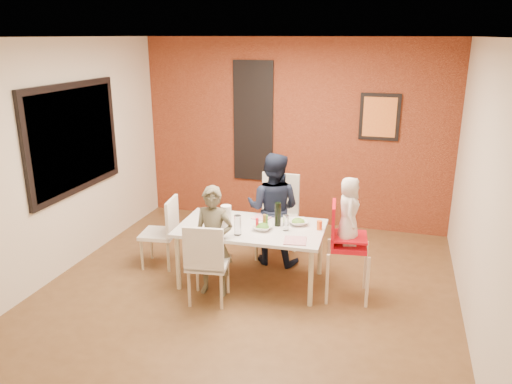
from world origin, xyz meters
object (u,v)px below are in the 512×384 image
(chair_left, at_px, (164,229))
(toddler, at_px, (349,211))
(child_near, at_px, (213,241))
(high_chair, at_px, (344,242))
(chair_near, at_px, (206,260))
(wine_bottle, at_px, (278,214))
(child_far, at_px, (273,209))
(paper_towel_roll, at_px, (226,217))
(chair_far, at_px, (278,211))
(dining_table, at_px, (251,232))

(chair_left, xyz_separation_m, toddler, (2.20, -0.14, 0.50))
(child_near, bearing_deg, high_chair, 12.85)
(chair_near, height_order, wine_bottle, wine_bottle)
(chair_near, xyz_separation_m, wine_bottle, (0.58, 0.72, 0.31))
(chair_near, bearing_deg, child_near, -95.36)
(chair_near, height_order, child_far, child_far)
(chair_left, height_order, paper_towel_roll, paper_towel_roll)
(chair_far, bearing_deg, dining_table, -96.23)
(child_near, bearing_deg, chair_left, 149.20)
(child_far, xyz_separation_m, wine_bottle, (0.18, -0.48, 0.11))
(dining_table, height_order, chair_near, chair_near)
(chair_far, xyz_separation_m, chair_left, (-1.23, -0.74, -0.10))
(child_near, bearing_deg, chair_far, 70.38)
(child_near, distance_m, child_far, 1.04)
(child_near, height_order, toddler, toddler)
(chair_near, relative_size, chair_left, 1.04)
(dining_table, xyz_separation_m, child_far, (0.10, 0.58, 0.08))
(chair_far, distance_m, paper_towel_roll, 1.04)
(chair_left, bearing_deg, child_near, 52.47)
(toddler, xyz_separation_m, wine_bottle, (-0.79, 0.15, -0.17))
(paper_towel_roll, bearing_deg, child_near, -102.25)
(chair_far, height_order, high_chair, high_chair)
(dining_table, bearing_deg, high_chair, -2.58)
(toddler, relative_size, paper_towel_roll, 2.78)
(child_far, bearing_deg, paper_towel_roll, 66.20)
(child_far, distance_m, wine_bottle, 0.52)
(high_chair, bearing_deg, child_near, 96.53)
(dining_table, height_order, child_far, child_far)
(chair_left, height_order, child_near, child_near)
(chair_near, distance_m, child_near, 0.26)
(paper_towel_roll, bearing_deg, high_chair, 2.89)
(toddler, bearing_deg, child_near, 93.12)
(dining_table, relative_size, child_far, 1.18)
(high_chair, height_order, child_far, child_far)
(wine_bottle, bearing_deg, high_chair, -11.48)
(chair_left, relative_size, high_chair, 0.82)
(chair_far, bearing_deg, high_chair, -42.51)
(chair_far, bearing_deg, chair_left, -148.31)
(chair_near, relative_size, toddler, 1.25)
(dining_table, relative_size, wine_bottle, 6.08)
(dining_table, xyz_separation_m, child_near, (-0.31, -0.37, -0.00))
(toddler, bearing_deg, wine_bottle, 68.96)
(child_near, bearing_deg, child_far, 65.92)
(chair_left, xyz_separation_m, paper_towel_roll, (0.87, -0.21, 0.32))
(child_far, relative_size, toddler, 1.94)
(toddler, height_order, wine_bottle, toddler)
(dining_table, height_order, wine_bottle, wine_bottle)
(chair_left, xyz_separation_m, high_chair, (2.17, -0.15, 0.15))
(chair_left, distance_m, child_near, 0.95)
(chair_left, bearing_deg, paper_towel_roll, 68.86)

